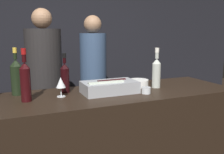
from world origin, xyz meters
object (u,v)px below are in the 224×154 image
red_wine_bottle_black_foil (65,77)px  white_wine_bottle (156,71)px  person_blond_tee (45,84)px  person_in_hoodie (93,79)px  bowl_white (139,83)px  candle_votive (146,90)px  ice_bin_with_bottles (109,87)px  red_wine_bottle_tall (25,80)px  champagne_bottle (17,76)px  wine_glass (61,83)px

red_wine_bottle_black_foil → white_wine_bottle: bearing=-9.7°
person_blond_tee → person_in_hoodie: bearing=-129.2°
bowl_white → candle_votive: bearing=-105.6°
ice_bin_with_bottles → red_wine_bottle_tall: red_wine_bottle_tall is taller
champagne_bottle → person_in_hoodie: (0.91, 0.86, -0.24)m
candle_votive → red_wine_bottle_black_foil: (-0.58, 0.29, 0.10)m
ice_bin_with_bottles → candle_votive: 0.29m
wine_glass → red_wine_bottle_tall: red_wine_bottle_tall is taller
bowl_white → candle_votive: size_ratio=2.38×
bowl_white → red_wine_bottle_tall: red_wine_bottle_tall is taller
person_blond_tee → red_wine_bottle_black_foil: bearing=131.5°
wine_glass → person_in_hoodie: size_ratio=0.08×
champagne_bottle → white_wine_bottle: size_ratio=1.05×
ice_bin_with_bottles → champagne_bottle: size_ratio=1.19×
champagne_bottle → bowl_white: bearing=-6.2°
wine_glass → ice_bin_with_bottles: bearing=-4.9°
wine_glass → candle_votive: (0.64, -0.16, -0.08)m
ice_bin_with_bottles → candle_votive: (0.26, -0.13, -0.02)m
red_wine_bottle_tall → white_wine_bottle: (1.08, 0.02, -0.01)m
champagne_bottle → red_wine_bottle_tall: 0.23m
candle_votive → red_wine_bottle_black_foil: red_wine_bottle_black_foil is taller
candle_votive → white_wine_bottle: 0.27m
red_wine_bottle_black_foil → person_blond_tee: size_ratio=0.17×
ice_bin_with_bottles → person_in_hoodie: (0.23, 1.08, -0.15)m
wine_glass → red_wine_bottle_black_foil: red_wine_bottle_black_foil is taller
white_wine_bottle → person_blond_tee: bearing=131.9°
candle_votive → bowl_white: bearing=74.4°
white_wine_bottle → ice_bin_with_bottles: bearing=-177.2°
candle_votive → white_wine_bottle: size_ratio=0.21×
champagne_bottle → red_wine_bottle_black_foil: champagne_bottle is taller
white_wine_bottle → person_blond_tee: (-0.82, 0.92, -0.22)m
bowl_white → wine_glass: size_ratio=1.17×
candle_votive → champagne_bottle: size_ratio=0.20×
candle_votive → person_in_hoodie: size_ratio=0.04×
champagne_bottle → ice_bin_with_bottles: bearing=-18.3°
candle_votive → champagne_bottle: bearing=159.2°
wine_glass → white_wine_bottle: bearing=-0.7°
red_wine_bottle_tall → white_wine_bottle: bearing=1.0°
wine_glass → red_wine_bottle_tall: (-0.25, -0.03, 0.05)m
champagne_bottle → person_blond_tee: size_ratio=0.20×
wine_glass → red_wine_bottle_tall: size_ratio=0.40×
ice_bin_with_bottles → person_blond_tee: 1.02m
red_wine_bottle_tall → person_in_hoodie: bearing=51.4°
ice_bin_with_bottles → red_wine_bottle_tall: size_ratio=1.16×
red_wine_bottle_tall → red_wine_bottle_black_foil: bearing=26.1°
person_in_hoodie → wine_glass: bearing=-33.4°
wine_glass → candle_votive: size_ratio=2.04×
bowl_white → candle_votive: (-0.07, -0.25, -0.01)m
red_wine_bottle_black_foil → person_in_hoodie: 1.10m
bowl_white → champagne_bottle: bearing=173.8°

